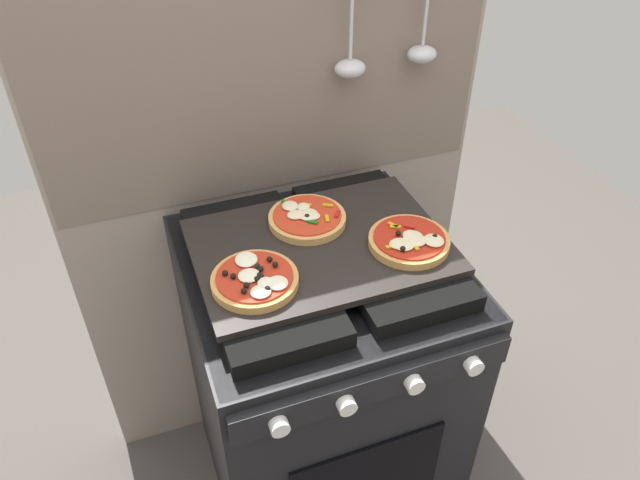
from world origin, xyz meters
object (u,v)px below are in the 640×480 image
at_px(pizza_left, 255,279).
at_px(pizza_center, 308,217).
at_px(baking_tray, 320,247).
at_px(stove, 320,382).
at_px(pizza_right, 410,241).

relative_size(pizza_left, pizza_center, 1.00).
distance_m(pizza_left, pizza_center, 0.23).
bearing_deg(pizza_center, baking_tray, -90.79).
relative_size(stove, pizza_left, 5.15).
height_order(stove, pizza_right, pizza_right).
relative_size(baking_tray, pizza_right, 3.09).
xyz_separation_m(baking_tray, pizza_left, (-0.17, -0.08, 0.02)).
bearing_deg(stove, baking_tray, 90.00).
height_order(stove, baking_tray, baking_tray).
xyz_separation_m(stove, baking_tray, (0.00, 0.00, 0.46)).
relative_size(stove, baking_tray, 1.67).
distance_m(baking_tray, pizza_right, 0.19).
distance_m(baking_tray, pizza_left, 0.18).
bearing_deg(pizza_right, baking_tray, 157.79).
relative_size(baking_tray, pizza_center, 3.09).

